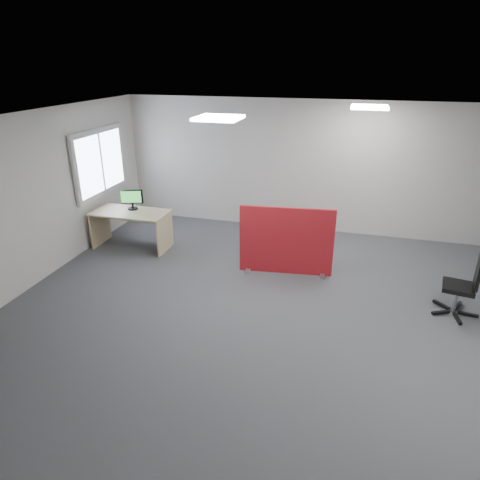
% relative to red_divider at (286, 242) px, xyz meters
% --- Properties ---
extents(floor, '(9.00, 9.00, 0.00)m').
position_rel_red_divider_xyz_m(floor, '(0.62, -1.33, -0.58)').
color(floor, '#4B4E53').
rests_on(floor, ground).
extents(ceiling, '(9.00, 7.00, 0.02)m').
position_rel_red_divider_xyz_m(ceiling, '(0.62, -1.33, 2.12)').
color(ceiling, white).
rests_on(ceiling, wall_back).
extents(wall_back, '(9.00, 0.02, 2.70)m').
position_rel_red_divider_xyz_m(wall_back, '(0.62, 2.17, 0.77)').
color(wall_back, silver).
rests_on(wall_back, floor).
extents(wall_front, '(9.00, 0.02, 2.70)m').
position_rel_red_divider_xyz_m(wall_front, '(0.62, -4.83, 0.77)').
color(wall_front, silver).
rests_on(wall_front, floor).
extents(wall_left, '(0.02, 7.00, 2.70)m').
position_rel_red_divider_xyz_m(wall_left, '(-3.88, -1.33, 0.77)').
color(wall_left, silver).
rests_on(wall_left, floor).
extents(window, '(0.06, 1.70, 1.30)m').
position_rel_red_divider_xyz_m(window, '(-3.82, 0.67, 0.97)').
color(window, white).
rests_on(window, wall_left).
extents(ceiling_lights, '(4.10, 4.10, 0.04)m').
position_rel_red_divider_xyz_m(ceiling_lights, '(0.95, -0.66, 2.09)').
color(ceiling_lights, white).
rests_on(ceiling_lights, ceiling).
extents(red_divider, '(1.57, 0.30, 1.18)m').
position_rel_red_divider_xyz_m(red_divider, '(0.00, 0.00, 0.00)').
color(red_divider, '#A51521').
rests_on(red_divider, floor).
extents(second_desk, '(1.45, 0.72, 0.73)m').
position_rel_red_divider_xyz_m(second_desk, '(-3.06, 0.34, -0.04)').
color(second_desk, tan).
rests_on(second_desk, floor).
extents(monitor_second, '(0.41, 0.19, 0.38)m').
position_rel_red_divider_xyz_m(monitor_second, '(-3.08, 0.45, 0.36)').
color(monitor_second, black).
rests_on(monitor_second, second_desk).
extents(office_chair, '(0.64, 0.64, 0.98)m').
position_rel_red_divider_xyz_m(office_chair, '(2.68, -0.64, -0.03)').
color(office_chair, black).
rests_on(office_chair, floor).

